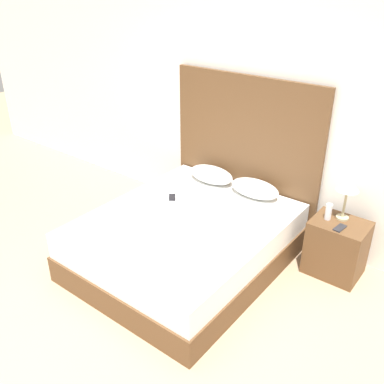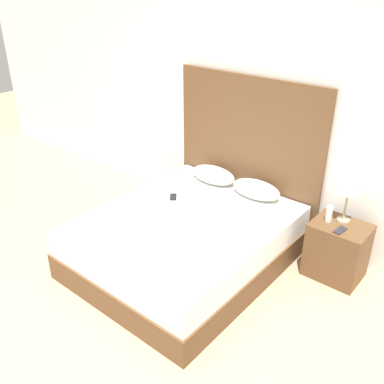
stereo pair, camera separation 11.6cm
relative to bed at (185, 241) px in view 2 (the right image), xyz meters
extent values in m
plane|color=tan|center=(0.05, -1.46, -0.26)|extent=(16.00, 16.00, 0.00)
cube|color=white|center=(0.05, 1.12, 1.09)|extent=(10.00, 0.06, 2.70)
cube|color=brown|center=(0.00, 0.00, -0.13)|extent=(1.70, 2.05, 0.27)
cube|color=white|center=(0.00, 0.00, 0.14)|extent=(1.67, 2.00, 0.26)
cube|color=brown|center=(0.00, 1.05, 0.60)|extent=(1.79, 0.05, 1.73)
ellipsoid|color=white|center=(-0.28, 0.82, 0.35)|extent=(0.54, 0.30, 0.18)
ellipsoid|color=white|center=(0.28, 0.82, 0.35)|extent=(0.54, 0.30, 0.18)
cube|color=black|center=(-0.38, 0.25, 0.27)|extent=(0.15, 0.16, 0.01)
cube|color=brown|center=(1.24, 0.78, 0.02)|extent=(0.51, 0.41, 0.57)
cylinder|color=tan|center=(1.22, 0.87, 0.32)|extent=(0.12, 0.12, 0.02)
cylinder|color=tan|center=(1.22, 0.87, 0.47)|extent=(0.02, 0.02, 0.28)
cone|color=beige|center=(1.22, 0.87, 0.67)|extent=(0.21, 0.21, 0.12)
cube|color=#232328|center=(1.27, 0.68, 0.31)|extent=(0.09, 0.16, 0.01)
cylinder|color=silver|center=(1.11, 0.77, 0.39)|extent=(0.06, 0.06, 0.16)
camera|label=1|loc=(2.24, -2.77, 2.40)|focal=40.00mm
camera|label=2|loc=(2.33, -2.70, 2.40)|focal=40.00mm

